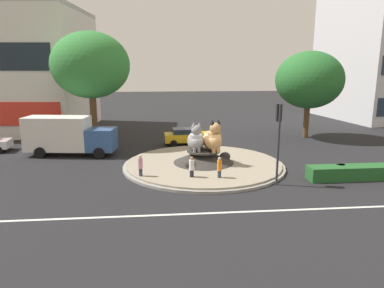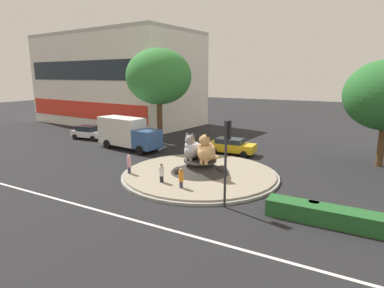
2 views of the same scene
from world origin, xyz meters
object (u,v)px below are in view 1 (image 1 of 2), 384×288
object	(u,v)px
second_tree_near_tower	(91,65)
pedestrian_orange_shirt	(219,169)
cat_statue_grey	(196,140)
cat_statue_calico	(213,139)
hatchback_near_shophouse	(188,136)
pedestrian_pink_shirt	(140,166)
delivery_box_truck	(68,135)
traffic_light_mast	(279,129)
broadleaf_tree_behind_island	(309,80)
pedestrian_white_shirt	(192,168)
litter_bin	(340,171)

from	to	relation	value
second_tree_near_tower	pedestrian_orange_shirt	world-z (taller)	second_tree_near_tower
cat_statue_grey	second_tree_near_tower	distance (m)	12.95
cat_statue_calico	second_tree_near_tower	world-z (taller)	second_tree_near_tower
hatchback_near_shophouse	second_tree_near_tower	bearing A→B (deg)	173.97
cat_statue_grey	hatchback_near_shophouse	bearing A→B (deg)	177.74
cat_statue_grey	pedestrian_pink_shirt	xyz separation A→B (m)	(-3.85, -2.75, -1.09)
second_tree_near_tower	delivery_box_truck	bearing A→B (deg)	-112.78
traffic_light_mast	hatchback_near_shophouse	bearing A→B (deg)	21.85
pedestrian_pink_shirt	pedestrian_orange_shirt	bearing A→B (deg)	-160.50
second_tree_near_tower	cat_statue_grey	bearing A→B (deg)	-43.43
second_tree_near_tower	pedestrian_pink_shirt	xyz separation A→B (m)	(4.74, -10.88, -6.36)
traffic_light_mast	broadleaf_tree_behind_island	distance (m)	16.33
broadleaf_tree_behind_island	pedestrian_pink_shirt	size ratio (longest dim) A/B	5.06
cat_statue_calico	pedestrian_white_shirt	world-z (taller)	cat_statue_calico
traffic_light_mast	pedestrian_orange_shirt	xyz separation A→B (m)	(-3.44, 0.76, -2.62)
cat_statue_calico	pedestrian_pink_shirt	size ratio (longest dim) A/B	1.43
hatchback_near_shophouse	cat_statue_grey	bearing A→B (deg)	-93.10
cat_statue_calico	pedestrian_white_shirt	bearing A→B (deg)	-42.97
litter_bin	cat_statue_grey	bearing A→B (deg)	159.84
pedestrian_orange_shirt	second_tree_near_tower	bearing A→B (deg)	-51.78
second_tree_near_tower	litter_bin	distance (m)	22.31
traffic_light_mast	delivery_box_truck	bearing A→B (deg)	60.22
traffic_light_mast	second_tree_near_tower	bearing A→B (deg)	47.75
cat_statue_calico	second_tree_near_tower	bearing A→B (deg)	-142.55
traffic_light_mast	hatchback_near_shophouse	size ratio (longest dim) A/B	1.10
hatchback_near_shophouse	cat_statue_calico	bearing A→B (deg)	-84.10
traffic_light_mast	pedestrian_pink_shirt	distance (m)	8.94
broadleaf_tree_behind_island	litter_bin	xyz separation A→B (m)	(-3.23, -13.17, -5.42)
delivery_box_truck	litter_bin	world-z (taller)	delivery_box_truck
pedestrian_pink_shirt	litter_bin	world-z (taller)	pedestrian_pink_shirt
second_tree_near_tower	hatchback_near_shophouse	world-z (taller)	second_tree_near_tower
cat_statue_calico	hatchback_near_shophouse	size ratio (longest dim) A/B	0.54
cat_statue_calico	broadleaf_tree_behind_island	world-z (taller)	broadleaf_tree_behind_island
broadleaf_tree_behind_island	litter_bin	world-z (taller)	broadleaf_tree_behind_island
cat_statue_calico	pedestrian_pink_shirt	xyz separation A→B (m)	(-5.08, -2.58, -1.16)
traffic_light_mast	hatchback_near_shophouse	distance (m)	13.03
cat_statue_grey	pedestrian_white_shirt	bearing A→B (deg)	-12.17
cat_statue_grey	delivery_box_truck	xyz separation A→B (m)	(-10.12, 4.49, -0.33)
broadleaf_tree_behind_island	pedestrian_white_shirt	distance (m)	19.12
broadleaf_tree_behind_island	hatchback_near_shophouse	xyz separation A→B (m)	(-12.40, -2.16, -5.06)
second_tree_near_tower	pedestrian_white_shirt	xyz separation A→B (m)	(7.99, -11.39, -6.43)
litter_bin	hatchback_near_shophouse	bearing A→B (deg)	129.81
cat_statue_calico	cat_statue_grey	bearing A→B (deg)	-110.18
pedestrian_orange_shirt	hatchback_near_shophouse	bearing A→B (deg)	-86.08
pedestrian_white_shirt	broadleaf_tree_behind_island	bearing A→B (deg)	141.88
second_tree_near_tower	litter_bin	world-z (taller)	second_tree_near_tower
traffic_light_mast	pedestrian_orange_shirt	distance (m)	4.39
broadleaf_tree_behind_island	second_tree_near_tower	distance (m)	21.17
second_tree_near_tower	pedestrian_white_shirt	size ratio (longest dim) A/B	6.28
traffic_light_mast	cat_statue_grey	bearing A→B (deg)	47.80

